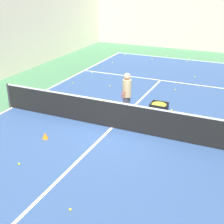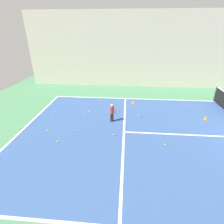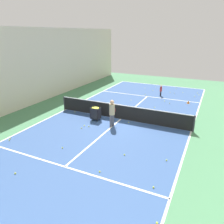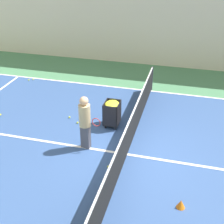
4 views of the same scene
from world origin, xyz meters
name	(u,v)px [view 2 (image 2 of 4)]	position (x,y,z in m)	size (l,w,h in m)	color
line_baseline_near	(25,127)	(0.00, -11.71, 0.01)	(9.52, 0.10, 0.00)	white
line_sideline_left	(214,101)	(-4.76, 0.00, 0.01)	(0.10, 23.42, 0.00)	white
line_service_near	(124,132)	(0.00, -6.44, 0.01)	(9.52, 0.10, 0.00)	white
hall_enclosure_left	(206,51)	(-8.09, 0.00, 3.09)	(0.15, 30.22, 6.18)	beige
player_near_baseline	(112,112)	(-1.09, -7.13, 0.61)	(0.22, 0.54, 1.07)	black
training_cone_0	(133,102)	(-3.82, -5.87, 0.12)	(0.26, 0.26, 0.23)	orange
training_cone_1	(206,118)	(-1.78, -1.75, 0.12)	(0.22, 0.22, 0.23)	orange
tennis_ball_0	(146,112)	(-2.38, -5.11, 0.04)	(0.07, 0.07, 0.07)	yellow
tennis_ball_3	(78,131)	(0.12, -8.79, 0.04)	(0.07, 0.07, 0.07)	yellow
tennis_ball_8	(165,145)	(0.96, -4.55, 0.04)	(0.07, 0.07, 0.07)	yellow
tennis_ball_10	(81,99)	(-4.21, -9.71, 0.04)	(0.07, 0.07, 0.07)	yellow
tennis_ball_11	(125,131)	(-0.03, -6.39, 0.04)	(0.07, 0.07, 0.07)	yellow
tennis_ball_12	(114,135)	(0.36, -6.93, 0.04)	(0.07, 0.07, 0.07)	yellow
tennis_ball_13	(89,112)	(-2.14, -8.67, 0.04)	(0.07, 0.07, 0.07)	yellow
tennis_ball_14	(100,101)	(-4.11, -8.25, 0.04)	(0.07, 0.07, 0.07)	yellow
tennis_ball_17	(190,106)	(-3.60, -2.07, 0.04)	(0.07, 0.07, 0.07)	yellow
tennis_ball_19	(139,116)	(-1.84, -5.60, 0.04)	(0.07, 0.07, 0.07)	yellow
tennis_ball_20	(58,142)	(1.17, -9.46, 0.04)	(0.07, 0.07, 0.07)	yellow
tennis_ball_24	(83,107)	(-2.88, -9.22, 0.04)	(0.07, 0.07, 0.07)	yellow
tennis_ball_25	(176,120)	(-1.51, -3.46, 0.04)	(0.07, 0.07, 0.07)	yellow
tennis_ball_28	(54,112)	(-1.93, -10.85, 0.04)	(0.07, 0.07, 0.07)	yellow
tennis_ball_32	(90,99)	(-4.42, -9.08, 0.04)	(0.07, 0.07, 0.07)	yellow
tennis_ball_34	(20,128)	(0.16, -11.91, 0.04)	(0.07, 0.07, 0.07)	yellow
tennis_ball_37	(48,130)	(0.22, -10.34, 0.04)	(0.07, 0.07, 0.07)	yellow
tennis_ball_38	(84,115)	(-1.65, -8.91, 0.04)	(0.07, 0.07, 0.07)	yellow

